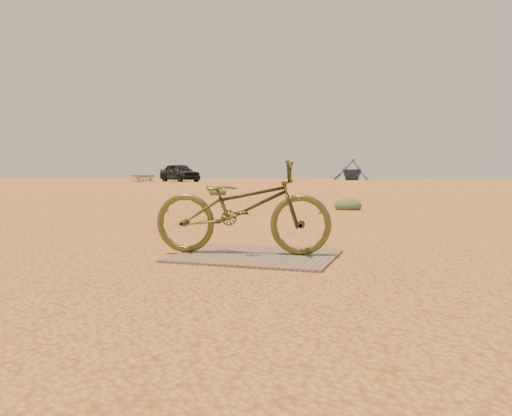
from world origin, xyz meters
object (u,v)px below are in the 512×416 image
(plywood_board, at_px, (256,256))
(car, at_px, (180,173))
(boat_near_left, at_px, (142,176))
(boat_far_left, at_px, (352,169))
(bicycle, at_px, (242,207))

(plywood_board, distance_m, car, 40.21)
(plywood_board, height_order, boat_near_left, boat_near_left)
(boat_far_left, bearing_deg, boat_near_left, -130.71)
(bicycle, bearing_deg, car, 17.96)
(plywood_board, xyz_separation_m, bicycle, (-0.14, 0.02, 0.43))
(car, height_order, boat_far_left, boat_far_left)
(bicycle, relative_size, car, 0.34)
(boat_near_left, bearing_deg, plywood_board, -79.13)
(bicycle, relative_size, boat_near_left, 0.34)
(plywood_board, bearing_deg, bicycle, 172.98)
(plywood_board, distance_m, boat_near_left, 42.87)
(boat_near_left, xyz_separation_m, boat_far_left, (17.40, 13.26, 0.66))
(car, bearing_deg, plywood_board, -117.80)
(car, distance_m, boat_near_left, 4.25)
(plywood_board, xyz_separation_m, boat_far_left, (-5.76, 49.33, 1.13))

